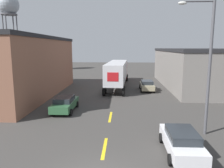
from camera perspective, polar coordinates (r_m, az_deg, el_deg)
road_centerline at (r=13.72m, az=-1.97°, el=-16.35°), size 0.20×14.86×0.01m
warehouse_left at (r=30.01m, az=-25.00°, el=4.23°), size 11.11×20.26×7.35m
warehouse_right at (r=36.25m, az=22.01°, el=3.97°), size 10.99×21.26×5.82m
semi_truck at (r=33.60m, az=1.50°, el=3.32°), size 3.48×15.60×3.86m
parked_car_right_far at (r=31.05m, az=9.09°, el=-0.32°), size 1.96×4.41×1.42m
parked_car_right_near at (r=13.40m, az=17.66°, el=-14.00°), size 1.96×4.41×1.42m
parked_car_left_far at (r=21.25m, az=-12.22°, el=-4.99°), size 1.96×4.41×1.42m
water_tower at (r=60.75m, az=-25.43°, el=17.90°), size 4.95×4.95×18.62m
street_lamp at (r=15.85m, az=23.44°, el=5.77°), size 2.38×0.32×9.05m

